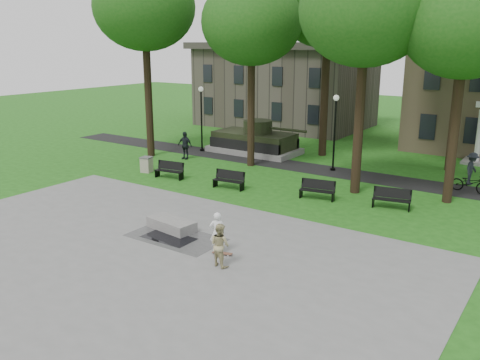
# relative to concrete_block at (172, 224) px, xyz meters

# --- Properties ---
(ground) EXTENTS (120.00, 120.00, 0.00)m
(ground) POSITION_rel_concrete_block_xyz_m (0.85, 1.30, -0.24)
(ground) COLOR #1C5213
(ground) RESTS_ON ground
(plaza) EXTENTS (22.00, 16.00, 0.02)m
(plaza) POSITION_rel_concrete_block_xyz_m (0.85, -3.70, -0.23)
(plaza) COLOR gray
(plaza) RESTS_ON ground
(footpath) EXTENTS (44.00, 2.60, 0.01)m
(footpath) POSITION_rel_concrete_block_xyz_m (0.85, 13.30, -0.24)
(footpath) COLOR black
(footpath) RESTS_ON ground
(building_left) EXTENTS (15.00, 10.00, 7.20)m
(building_left) POSITION_rel_concrete_block_xyz_m (-10.15, 27.80, 3.35)
(building_left) COLOR #4C443D
(building_left) RESTS_ON ground
(tree_0) EXTENTS (6.80, 6.80, 12.97)m
(tree_0) POSITION_rel_concrete_block_xyz_m (-11.15, 10.30, 9.78)
(tree_0) COLOR black
(tree_0) RESTS_ON ground
(tree_1) EXTENTS (6.20, 6.20, 11.63)m
(tree_1) POSITION_rel_concrete_block_xyz_m (-3.65, 11.80, 8.71)
(tree_1) COLOR black
(tree_1) RESTS_ON ground
(tree_2) EXTENTS (6.60, 6.60, 12.16)m
(tree_2) POSITION_rel_concrete_block_xyz_m (4.35, 9.80, 9.07)
(tree_2) COLOR black
(tree_2) RESTS_ON ground
(tree_3) EXTENTS (6.00, 6.00, 11.19)m
(tree_3) POSITION_rel_concrete_block_xyz_m (8.85, 10.80, 8.35)
(tree_3) COLOR black
(tree_3) RESTS_ON ground
(tree_4) EXTENTS (7.20, 7.20, 13.50)m
(tree_4) POSITION_rel_concrete_block_xyz_m (-1.15, 17.30, 10.15)
(tree_4) COLOR black
(tree_4) RESTS_ON ground
(tree_5) EXTENTS (6.40, 6.40, 12.44)m
(tree_5) POSITION_rel_concrete_block_xyz_m (7.35, 17.80, 9.42)
(tree_5) COLOR black
(tree_5) RESTS_ON ground
(lamp_left) EXTENTS (0.36, 0.36, 4.73)m
(lamp_left) POSITION_rel_concrete_block_xyz_m (-9.15, 13.60, 2.55)
(lamp_left) COLOR black
(lamp_left) RESTS_ON ground
(lamp_mid) EXTENTS (0.36, 0.36, 4.73)m
(lamp_mid) POSITION_rel_concrete_block_xyz_m (1.35, 13.60, 2.55)
(lamp_mid) COLOR black
(lamp_mid) RESTS_ON ground
(tank_monument) EXTENTS (7.45, 3.40, 2.40)m
(tank_monument) POSITION_rel_concrete_block_xyz_m (-5.60, 15.30, 0.61)
(tank_monument) COLOR gray
(tank_monument) RESTS_ON ground
(puddle) EXTENTS (2.20, 1.20, 0.00)m
(puddle) POSITION_rel_concrete_block_xyz_m (0.57, -0.82, -0.22)
(puddle) COLOR black
(puddle) RESTS_ON plaza
(concrete_block) EXTENTS (2.31, 1.26, 0.45)m
(concrete_block) POSITION_rel_concrete_block_xyz_m (0.00, 0.00, 0.00)
(concrete_block) COLOR gray
(concrete_block) RESTS_ON plaza
(skateboard) EXTENTS (0.80, 0.42, 0.07)m
(skateboard) POSITION_rel_concrete_block_xyz_m (3.40, -0.95, -0.19)
(skateboard) COLOR brown
(skateboard) RESTS_ON plaza
(skateboarder) EXTENTS (0.71, 0.65, 1.63)m
(skateboarder) POSITION_rel_concrete_block_xyz_m (3.14, -0.91, 0.59)
(skateboarder) COLOR white
(skateboarder) RESTS_ON plaza
(friend_watching) EXTENTS (0.87, 0.74, 1.60)m
(friend_watching) POSITION_rel_concrete_block_xyz_m (3.91, -1.77, 0.58)
(friend_watching) COLOR tan
(friend_watching) RESTS_ON plaza
(pedestrian_walker) EXTENTS (1.15, 0.54, 1.91)m
(pedestrian_walker) POSITION_rel_concrete_block_xyz_m (-8.46, 10.86, 0.71)
(pedestrian_walker) COLOR black
(pedestrian_walker) RESTS_ON ground
(cyclist) EXTENTS (2.05, 1.19, 2.19)m
(cyclist) POSITION_rel_concrete_block_xyz_m (9.44, 13.29, 0.65)
(cyclist) COLOR black
(cyclist) RESTS_ON ground
(park_bench_0) EXTENTS (1.84, 0.76, 1.00)m
(park_bench_0) POSITION_rel_concrete_block_xyz_m (-5.85, 6.42, 0.28)
(park_bench_0) COLOR black
(park_bench_0) RESTS_ON ground
(park_bench_1) EXTENTS (1.84, 0.70, 1.00)m
(park_bench_1) POSITION_rel_concrete_block_xyz_m (-1.67, 6.62, 0.28)
(park_bench_1) COLOR black
(park_bench_1) RESTS_ON ground
(park_bench_2) EXTENTS (1.85, 0.83, 1.00)m
(park_bench_2) POSITION_rel_concrete_block_xyz_m (3.22, 7.61, 0.28)
(park_bench_2) COLOR black
(park_bench_2) RESTS_ON ground
(park_bench_3) EXTENTS (1.85, 0.86, 1.00)m
(park_bench_3) POSITION_rel_concrete_block_xyz_m (6.87, 8.23, 0.28)
(park_bench_3) COLOR black
(park_bench_3) RESTS_ON ground
(trash_bin) EXTENTS (0.79, 0.79, 0.96)m
(trash_bin) POSITION_rel_concrete_block_xyz_m (-8.04, 6.69, 0.24)
(trash_bin) COLOR #AEA18F
(trash_bin) RESTS_ON ground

